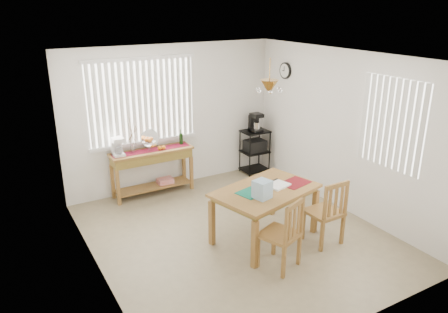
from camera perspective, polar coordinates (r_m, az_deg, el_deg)
ground at (r=6.60m, az=1.66°, el=-10.21°), size 4.00×4.50×0.01m
room_shell at (r=5.96m, az=1.77°, el=4.16°), size 4.20×4.70×2.70m
sideboard at (r=7.80m, az=-9.32°, el=-0.60°), size 1.46×0.41×0.82m
sideboard_items at (r=7.63m, az=-11.28°, el=1.48°), size 1.39×0.34×0.63m
wire_cart at (r=8.75m, az=4.04°, el=1.20°), size 0.51×0.41×0.87m
cart_items at (r=8.61m, az=4.08°, el=4.45°), size 0.20×0.25×0.36m
dining_table at (r=6.24m, az=5.43°, el=-5.00°), size 1.64×1.27×0.78m
table_items at (r=5.99m, az=5.52°, el=-4.16°), size 1.21×0.55×0.25m
chair_left at (r=5.69m, az=7.63°, el=-10.04°), size 0.59×0.59×0.98m
chair_right at (r=6.34m, az=13.20°, el=-7.12°), size 0.46×0.46×0.98m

